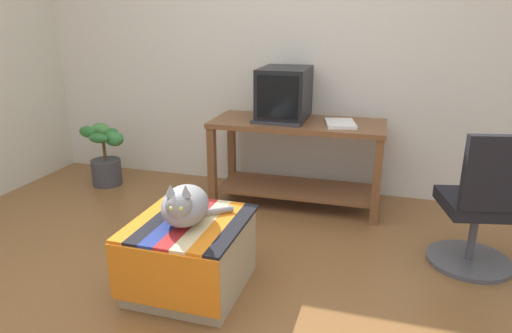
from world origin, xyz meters
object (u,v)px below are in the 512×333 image
(book, at_px, (340,123))
(office_chair, at_px, (481,211))
(desk, at_px, (297,148))
(cat, at_px, (185,205))
(keyboard, at_px, (277,122))
(ottoman_with_blanket, at_px, (191,254))
(tv_monitor, at_px, (284,94))
(potted_plant, at_px, (106,157))

(book, relative_size, office_chair, 0.33)
(desk, bearing_deg, book, -7.29)
(cat, bearing_deg, keyboard, 69.30)
(book, xyz_separation_m, ottoman_with_blanket, (-0.65, -1.37, -0.51))
(keyboard, relative_size, book, 1.34)
(book, bearing_deg, desk, 160.28)
(desk, distance_m, tv_monitor, 0.45)
(cat, bearing_deg, book, 52.03)
(desk, xyz_separation_m, keyboard, (-0.14, -0.13, 0.24))
(book, bearing_deg, ottoman_with_blanket, -129.11)
(desk, xyz_separation_m, ottoman_with_blanket, (-0.31, -1.41, -0.27))
(book, height_order, office_chair, office_chair)
(desk, relative_size, book, 4.65)
(desk, height_order, cat, desk)
(desk, distance_m, cat, 1.48)
(keyboard, bearing_deg, book, 16.13)
(keyboard, bearing_deg, desk, 48.41)
(desk, relative_size, office_chair, 1.56)
(tv_monitor, height_order, office_chair, tv_monitor)
(cat, distance_m, potted_plant, 2.03)
(tv_monitor, relative_size, keyboard, 1.31)
(book, height_order, potted_plant, book)
(potted_plant, bearing_deg, ottoman_with_blanket, -42.62)
(tv_monitor, bearing_deg, cat, -98.19)
(cat, bearing_deg, potted_plant, 123.58)
(office_chair, bearing_deg, keyboard, -34.48)
(book, height_order, ottoman_with_blanket, book)
(tv_monitor, bearing_deg, desk, -28.67)
(book, height_order, cat, book)
(tv_monitor, relative_size, potted_plant, 0.91)
(potted_plant, height_order, office_chair, office_chair)
(office_chair, bearing_deg, ottoman_with_blanket, 11.17)
(tv_monitor, height_order, potted_plant, tv_monitor)
(book, distance_m, cat, 1.56)
(ottoman_with_blanket, xyz_separation_m, potted_plant, (-1.46, 1.35, 0.06))
(desk, height_order, office_chair, office_chair)
(book, relative_size, cat, 0.68)
(tv_monitor, bearing_deg, ottoman_with_blanket, -98.28)
(keyboard, bearing_deg, cat, -92.99)
(ottoman_with_blanket, bearing_deg, book, 64.52)
(ottoman_with_blanket, relative_size, cat, 1.56)
(keyboard, xyz_separation_m, potted_plant, (-1.64, 0.07, -0.45))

